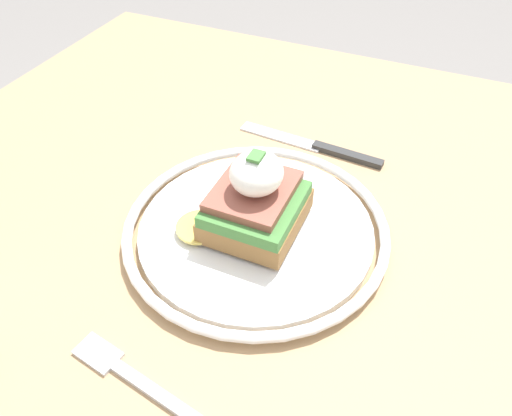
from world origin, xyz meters
TOP-DOWN VIEW (x-y plane):
  - dining_table at (0.00, 0.00)m, footprint 0.87×0.89m
  - plate at (0.02, 0.01)m, footprint 0.26×0.26m
  - sandwich at (0.02, 0.01)m, footprint 0.10×0.11m
  - fork at (-0.16, 0.02)m, footprint 0.04×0.16m
  - knife at (0.18, -0.01)m, footprint 0.03×0.18m

SIDE VIEW (x-z plane):
  - dining_table at x=0.00m, z-range 0.25..0.97m
  - fork at x=-0.16m, z-range 0.72..0.73m
  - knife at x=0.18m, z-range 0.72..0.73m
  - plate at x=0.02m, z-range 0.72..0.74m
  - sandwich at x=0.02m, z-range 0.73..0.81m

